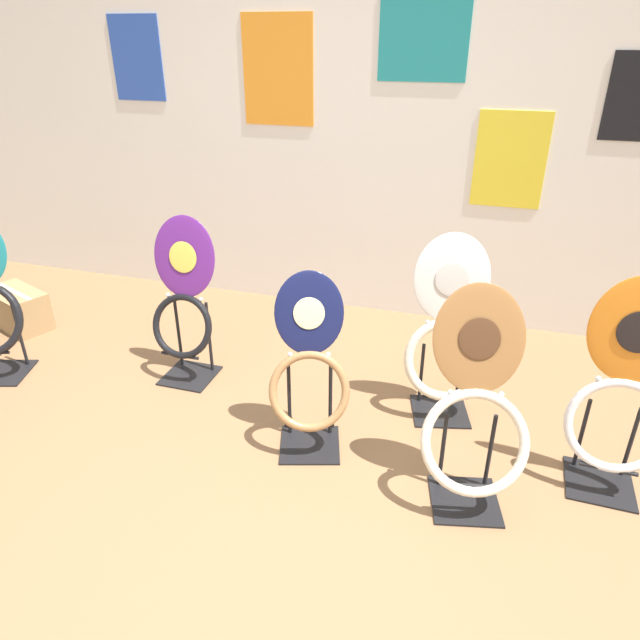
{
  "coord_description": "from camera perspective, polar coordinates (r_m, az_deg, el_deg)",
  "views": [
    {
      "loc": [
        0.81,
        -1.4,
        1.77
      ],
      "look_at": [
        0.11,
        0.9,
        0.55
      ],
      "focal_mm": 32.0,
      "sensor_mm": 36.0,
      "label": 1
    }
  ],
  "objects": [
    {
      "name": "toilet_seat_display_white_plain",
      "position": [
        2.85,
        12.63,
        -1.96
      ],
      "size": [
        0.45,
        0.34,
        0.95
      ],
      "color": "black",
      "rests_on": "ground_plane"
    },
    {
      "name": "toilet_seat_display_orange_sun",
      "position": [
        2.62,
        28.02,
        -7.04
      ],
      "size": [
        0.41,
        0.29,
        0.96
      ],
      "color": "black",
      "rests_on": "ground_plane"
    },
    {
      "name": "toilet_seat_display_purple_note",
      "position": [
        3.18,
        -13.47,
        1.47
      ],
      "size": [
        0.36,
        0.28,
        0.92
      ],
      "color": "black",
      "rests_on": "ground_plane"
    },
    {
      "name": "toilet_seat_display_navy_moon",
      "position": [
        2.58,
        -1.08,
        -5.33
      ],
      "size": [
        0.41,
        0.39,
        0.84
      ],
      "color": "black",
      "rests_on": "ground_plane"
    },
    {
      "name": "ground_plane",
      "position": [
        2.4,
        -9.47,
        -21.22
      ],
      "size": [
        14.0,
        14.0,
        0.0
      ],
      "primitive_type": "plane",
      "color": "#8E6642"
    },
    {
      "name": "wall_back",
      "position": [
        3.77,
        4.7,
        19.68
      ],
      "size": [
        8.0,
        0.07,
        2.6
      ],
      "color": "silver",
      "rests_on": "ground_plane"
    },
    {
      "name": "toilet_seat_display_woodgrain",
      "position": [
        2.36,
        15.24,
        -9.53
      ],
      "size": [
        0.47,
        0.46,
        0.91
      ],
      "color": "black",
      "rests_on": "ground_plane"
    },
    {
      "name": "storage_box",
      "position": [
        4.27,
        -27.94,
        0.99
      ],
      "size": [
        0.49,
        0.38,
        0.26
      ],
      "color": "#A37F51",
      "rests_on": "ground_plane"
    }
  ]
}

